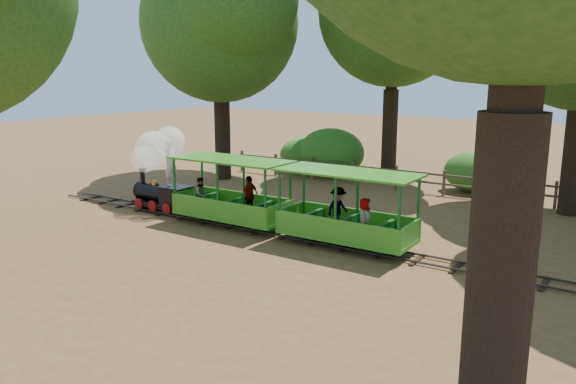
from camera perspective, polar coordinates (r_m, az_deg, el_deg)
The scene contains 11 objects.
ground at distance 16.09m, azimuth 2.97°, elevation -5.06°, with size 90.00×90.00×0.00m, color brown.
track at distance 16.07m, azimuth 2.98°, elevation -4.83°, with size 22.00×1.00×0.10m.
locomotive at distance 19.69m, azimuth -13.07°, elevation 2.92°, with size 2.64×1.24×3.04m.
carriage_front at distance 17.62m, azimuth -5.87°, elevation -0.84°, with size 3.90×1.59×2.03m.
carriage_rear at distance 15.44m, azimuth 5.97°, elevation -2.65°, with size 3.90×1.59×2.03m.
oak_nw at distance 25.42m, azimuth -6.89°, elevation 17.42°, with size 8.45×7.43×10.17m.
oak_nc at distance 25.01m, azimuth 10.78°, elevation 18.40°, with size 7.92×6.97×10.42m.
fence at distance 23.01m, azimuth 13.21°, elevation 1.36°, with size 18.10×0.10×1.00m.
shrub_west at distance 26.87m, azimuth 1.58°, elevation 3.75°, with size 2.41×1.86×1.67m, color #2D6B1E.
shrub_mid_w at distance 26.07m, azimuth 4.41°, elevation 4.06°, with size 3.20×2.46×2.21m, color #2D6B1E.
shrub_mid_e at distance 23.67m, azimuth 18.32°, elevation 1.94°, with size 2.35×1.81×1.63m, color #2D6B1E.
Camera 1 is at (7.80, -13.24, 4.75)m, focal length 35.00 mm.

